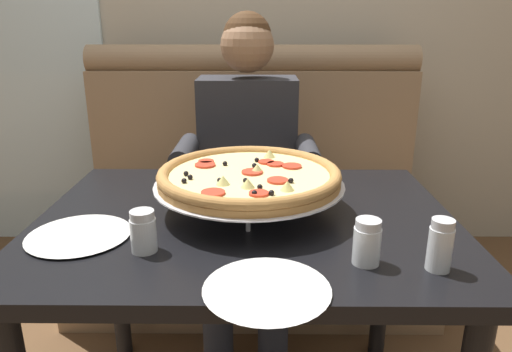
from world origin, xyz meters
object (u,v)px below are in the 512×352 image
at_px(shaker_oregano, 367,245).
at_px(shaker_parmesan, 440,249).
at_px(booth_bench, 252,206).
at_px(shaker_pepper_flakes, 144,234).
at_px(plate_near_left, 79,233).
at_px(diner_main, 247,159).
at_px(pizza, 249,177).
at_px(dining_table, 246,248).
at_px(plate_near_right, 267,287).

height_order(shaker_oregano, shaker_parmesan, shaker_parmesan).
relative_size(booth_bench, shaker_pepper_flakes, 16.17).
bearing_deg(plate_near_left, shaker_oregano, -10.51).
bearing_deg(diner_main, shaker_pepper_flakes, -104.49).
xyz_separation_m(booth_bench, pizza, (0.01, -0.85, 0.43)).
xyz_separation_m(booth_bench, shaker_pepper_flakes, (-0.23, -1.10, 0.37)).
relative_size(dining_table, plate_near_left, 4.48).
bearing_deg(dining_table, booth_bench, 90.00).
relative_size(dining_table, shaker_oregano, 10.97).
height_order(diner_main, plate_near_left, diner_main).
bearing_deg(shaker_oregano, shaker_parmesan, -9.97).
distance_m(pizza, shaker_parmesan, 0.52).
height_order(booth_bench, shaker_parmesan, booth_bench).
distance_m(shaker_oregano, plate_near_right, 0.25).
distance_m(shaker_oregano, shaker_parmesan, 0.15).
distance_m(dining_table, pizza, 0.20).
bearing_deg(diner_main, shaker_oregano, -72.28).
bearing_deg(shaker_parmesan, plate_near_right, -166.23).
bearing_deg(dining_table, shaker_oregano, -43.76).
relative_size(dining_table, plate_near_right, 4.43).
bearing_deg(shaker_oregano, plate_near_right, -152.05).
xyz_separation_m(pizza, plate_near_left, (-0.42, -0.17, -0.09)).
bearing_deg(diner_main, shaker_parmesan, -64.70).
relative_size(booth_bench, shaker_parmesan, 13.92).
height_order(plate_near_left, plate_near_right, same).
height_order(booth_bench, shaker_oregano, booth_bench).
height_order(dining_table, shaker_oregano, shaker_oregano).
bearing_deg(plate_near_right, pizza, 95.94).
distance_m(shaker_parmesan, plate_near_right, 0.38).
xyz_separation_m(diner_main, plate_near_right, (0.06, -1.00, 0.03)).
relative_size(diner_main, shaker_oregano, 12.43).
bearing_deg(plate_near_right, shaker_pepper_flakes, 148.89).
relative_size(dining_table, shaker_parmesan, 9.79).
bearing_deg(shaker_oregano, diner_main, 107.72).
height_order(shaker_pepper_flakes, plate_near_right, shaker_pepper_flakes).
xyz_separation_m(shaker_pepper_flakes, plate_near_left, (-0.18, 0.07, -0.03)).
xyz_separation_m(plate_near_left, plate_near_right, (0.46, -0.24, -0.00)).
relative_size(pizza, plate_near_left, 2.08).
distance_m(booth_bench, shaker_parmesan, 1.30).
bearing_deg(plate_near_right, plate_near_left, 152.28).
bearing_deg(booth_bench, pizza, -89.47).
bearing_deg(plate_near_right, shaker_parmesan, 13.77).
distance_m(dining_table, shaker_pepper_flakes, 0.34).
relative_size(diner_main, pizza, 2.44).
xyz_separation_m(pizza, shaker_oregano, (0.26, -0.30, -0.06)).
bearing_deg(pizza, diner_main, 92.12).
distance_m(pizza, shaker_pepper_flakes, 0.35).
distance_m(diner_main, shaker_parmesan, 1.01).
xyz_separation_m(diner_main, pizza, (0.02, -0.58, 0.12)).
bearing_deg(shaker_oregano, plate_near_left, 169.49).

